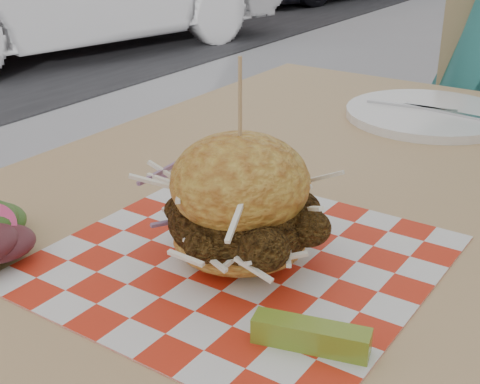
% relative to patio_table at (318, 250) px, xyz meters
% --- Properties ---
extents(patio_table, '(0.80, 1.20, 0.75)m').
position_rel_patio_table_xyz_m(patio_table, '(0.00, 0.00, 0.00)').
color(patio_table, tan).
rests_on(patio_table, ground).
extents(paper_liner, '(0.36, 0.36, 0.00)m').
position_rel_patio_table_xyz_m(paper_liner, '(0.01, -0.19, 0.08)').
color(paper_liner, red).
rests_on(paper_liner, patio_table).
extents(sandwich, '(0.18, 0.18, 0.20)m').
position_rel_patio_table_xyz_m(sandwich, '(0.01, -0.19, 0.14)').
color(sandwich, gold).
rests_on(sandwich, paper_liner).
extents(pickle_spear, '(0.10, 0.05, 0.02)m').
position_rel_patio_table_xyz_m(pickle_spear, '(0.14, -0.28, 0.09)').
color(pickle_spear, olive).
rests_on(pickle_spear, paper_liner).
extents(place_setting, '(0.27, 0.27, 0.02)m').
position_rel_patio_table_xyz_m(place_setting, '(0.00, 0.38, 0.09)').
color(place_setting, white).
rests_on(place_setting, patio_table).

